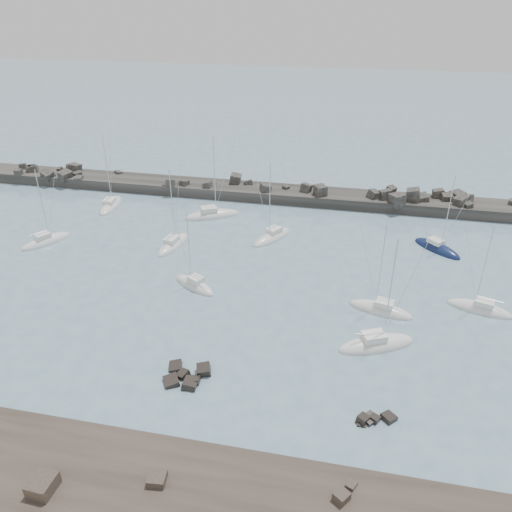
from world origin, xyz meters
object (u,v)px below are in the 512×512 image
at_px(sailboat_0, 46,242).
at_px(sailboat_8, 437,249).
at_px(sailboat_1, 111,206).
at_px(sailboat_4, 212,216).
at_px(sailboat_14, 479,309).
at_px(sailboat_5, 195,286).
at_px(sailboat_3, 173,245).
at_px(sailboat_7, 376,345).
at_px(sailboat_6, 272,237).
at_px(sailboat_9, 380,310).

xyz_separation_m(sailboat_0, sailboat_8, (55.45, 9.29, -0.01)).
relative_size(sailboat_1, sailboat_4, 0.92).
height_order(sailboat_0, sailboat_4, sailboat_4).
relative_size(sailboat_1, sailboat_14, 1.14).
bearing_deg(sailboat_5, sailboat_4, 100.56).
bearing_deg(sailboat_1, sailboat_3, -37.09).
xyz_separation_m(sailboat_7, sailboat_8, (8.50, 23.71, -0.01)).
relative_size(sailboat_0, sailboat_7, 0.89).
bearing_deg(sailboat_5, sailboat_14, 3.07).
bearing_deg(sailboat_6, sailboat_3, -158.84).
height_order(sailboat_7, sailboat_8, sailboat_7).
relative_size(sailboat_0, sailboat_9, 1.02).
bearing_deg(sailboat_8, sailboat_6, -177.06).
distance_m(sailboat_3, sailboat_5, 11.91).
bearing_deg(sailboat_8, sailboat_14, -77.74).
distance_m(sailboat_1, sailboat_8, 52.63).
height_order(sailboat_8, sailboat_9, sailboat_8).
xyz_separation_m(sailboat_1, sailboat_5, (21.83, -21.63, 0.01)).
bearing_deg(sailboat_9, sailboat_4, 140.54).
bearing_deg(sailboat_6, sailboat_0, -165.80).
bearing_deg(sailboat_7, sailboat_5, 161.77).
bearing_deg(sailboat_6, sailboat_4, 152.02).
height_order(sailboat_1, sailboat_4, sailboat_4).
relative_size(sailboat_6, sailboat_7, 0.95).
bearing_deg(sailboat_6, sailboat_14, -26.74).
distance_m(sailboat_3, sailboat_9, 30.93).
height_order(sailboat_3, sailboat_5, sailboat_3).
relative_size(sailboat_0, sailboat_5, 1.11).
bearing_deg(sailboat_3, sailboat_4, 77.15).
distance_m(sailboat_0, sailboat_5, 25.91).
bearing_deg(sailboat_4, sailboat_5, -79.44).
bearing_deg(sailboat_9, sailboat_1, 153.27).
distance_m(sailboat_9, sailboat_14, 11.46).
xyz_separation_m(sailboat_4, sailboat_5, (3.93, -21.08, -0.00)).
distance_m(sailboat_3, sailboat_8, 37.56).
distance_m(sailboat_8, sailboat_14, 14.98).
bearing_deg(sailboat_7, sailboat_6, 123.65).
bearing_deg(sailboat_5, sailboat_9, -1.82).
xyz_separation_m(sailboat_3, sailboat_5, (6.46, -10.01, 0.01)).
xyz_separation_m(sailboat_4, sailboat_8, (34.48, -4.64, -0.01)).
distance_m(sailboat_4, sailboat_9, 34.30).
relative_size(sailboat_7, sailboat_14, 1.16).
bearing_deg(sailboat_0, sailboat_4, 33.59).
bearing_deg(sailboat_9, sailboat_5, 178.18).
distance_m(sailboat_6, sailboat_14, 29.86).
relative_size(sailboat_3, sailboat_14, 1.05).
xyz_separation_m(sailboat_0, sailboat_1, (3.07, 14.48, -0.01)).
bearing_deg(sailboat_9, sailboat_3, 159.71).
bearing_deg(sailboat_9, sailboat_0, 170.58).
xyz_separation_m(sailboat_0, sailboat_9, (47.45, -7.87, -0.01)).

